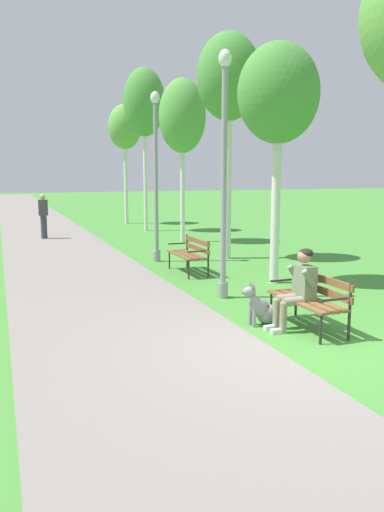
{
  "coord_description": "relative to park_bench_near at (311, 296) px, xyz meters",
  "views": [
    {
      "loc": [
        -3.72,
        -5.61,
        2.38
      ],
      "look_at": [
        -0.51,
        2.73,
        0.9
      ],
      "focal_mm": 35.15,
      "sensor_mm": 36.0,
      "label": 1
    }
  ],
  "objects": [
    {
      "name": "birch_tree_sixth",
      "position": [
        1.3,
        17.18,
        3.95
      ],
      "size": [
        1.54,
        1.58,
        5.56
      ],
      "color": "silver",
      "rests_on": "ground"
    },
    {
      "name": "birch_tree_fifth",
      "position": [
        1.32,
        13.88,
        4.66
      ],
      "size": [
        1.7,
        1.62,
        6.58
      ],
      "color": "silver",
      "rests_on": "ground"
    },
    {
      "name": "birch_tree_second",
      "position": [
        1.14,
        3.07,
        3.46
      ],
      "size": [
        1.75,
        1.56,
        5.05
      ],
      "color": "silver",
      "rests_on": "ground"
    },
    {
      "name": "dog_grey",
      "position": [
        -0.61,
        0.43,
        -0.25
      ],
      "size": [
        0.83,
        0.29,
        0.71
      ],
      "color": "gray",
      "rests_on": "ground"
    },
    {
      "name": "birch_tree_third",
      "position": [
        1.55,
        6.36,
        4.34
      ],
      "size": [
        1.75,
        1.63,
        6.09
      ],
      "color": "silver",
      "rests_on": "ground"
    },
    {
      "name": "ground_plane",
      "position": [
        -0.69,
        -0.73,
        -0.51
      ],
      "size": [
        120.0,
        120.0,
        0.0
      ],
      "primitive_type": "plane",
      "color": "#478E38"
    },
    {
      "name": "park_bench_near",
      "position": [
        0.0,
        0.0,
        0.0
      ],
      "size": [
        0.55,
        1.5,
        0.85
      ],
      "color": "brown",
      "rests_on": "ground"
    },
    {
      "name": "lamp_post_near",
      "position": [
        -0.46,
        2.25,
        1.85
      ],
      "size": [
        0.24,
        0.24,
        4.58
      ],
      "color": "gray",
      "rests_on": "ground"
    },
    {
      "name": "person_seated_on_near_bench",
      "position": [
        -0.21,
        0.05,
        0.17
      ],
      "size": [
        0.74,
        0.49,
        1.25
      ],
      "color": "gray",
      "rests_on": "ground"
    },
    {
      "name": "paved_path",
      "position": [
        -2.72,
        23.27,
        -0.49
      ],
      "size": [
        3.33,
        60.0,
        0.04
      ],
      "primitive_type": "cube",
      "color": "gray",
      "rests_on": "ground"
    },
    {
      "name": "birch_tree_fourth",
      "position": [
        1.58,
        10.1,
        3.76
      ],
      "size": [
        1.6,
        1.64,
        5.55
      ],
      "color": "silver",
      "rests_on": "ground"
    },
    {
      "name": "lamp_post_mid",
      "position": [
        -0.45,
        6.6,
        1.8
      ],
      "size": [
        0.24,
        0.24,
        4.48
      ],
      "color": "gray",
      "rests_on": "ground"
    },
    {
      "name": "pedestrian_distant",
      "position": [
        -2.92,
        12.46,
        0.33
      ],
      "size": [
        0.32,
        0.22,
        1.65
      ],
      "color": "#383842",
      "rests_on": "ground"
    },
    {
      "name": "park_bench_mid",
      "position": [
        -0.17,
        4.77,
        0.0
      ],
      "size": [
        0.55,
        1.5,
        0.85
      ],
      "color": "brown",
      "rests_on": "ground"
    }
  ]
}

